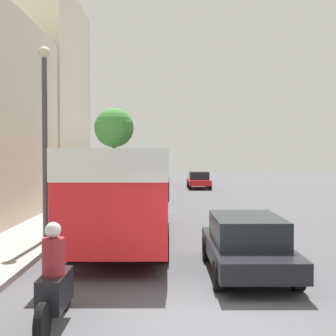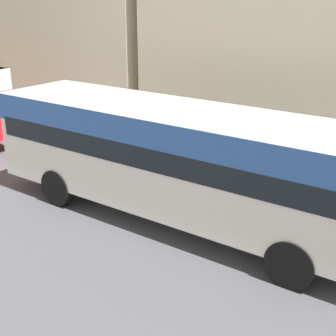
# 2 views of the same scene
# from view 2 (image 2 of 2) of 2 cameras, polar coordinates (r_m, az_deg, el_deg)

# --- Properties ---
(building_midblock) EXTENTS (5.26, 8.95, 8.35)m
(building_midblock) POSITION_cam_2_polar(r_m,az_deg,el_deg) (22.15, -9.82, 17.22)
(building_midblock) COLOR beige
(building_midblock) RESTS_ON ground_plane
(bus_following) EXTENTS (2.54, 10.50, 2.82)m
(bus_following) POSITION_cam_2_polar(r_m,az_deg,el_deg) (11.08, 1.85, 2.14)
(bus_following) COLOR silver
(bus_following) RESTS_ON ground_plane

